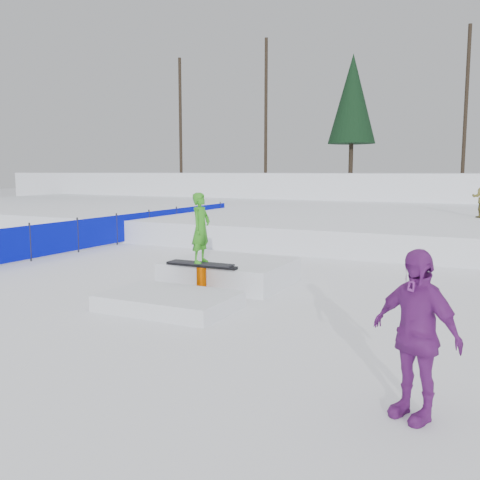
% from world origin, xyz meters
% --- Properties ---
extents(ground, '(120.00, 120.00, 0.00)m').
position_xyz_m(ground, '(0.00, 0.00, 0.00)').
color(ground, white).
extents(snow_berm, '(60.00, 14.00, 2.40)m').
position_xyz_m(snow_berm, '(0.00, 30.00, 1.20)').
color(snow_berm, white).
rests_on(snow_berm, ground).
extents(snow_midrise, '(50.00, 18.00, 0.80)m').
position_xyz_m(snow_midrise, '(0.00, 16.00, 0.40)').
color(snow_midrise, white).
rests_on(snow_midrise, ground).
extents(safety_fence, '(0.05, 16.00, 1.10)m').
position_xyz_m(safety_fence, '(-6.50, 6.60, 0.55)').
color(safety_fence, '#0209AB').
rests_on(safety_fence, ground).
extents(spectator_purple, '(1.12, 0.88, 1.78)m').
position_xyz_m(spectator_purple, '(4.69, -2.50, 0.89)').
color(spectator_purple, '#7D2689').
rests_on(spectator_purple, ground).
extents(jib_rail_feature, '(2.60, 4.40, 2.11)m').
position_xyz_m(jib_rail_feature, '(-0.03, 1.85, 0.30)').
color(jib_rail_feature, white).
rests_on(jib_rail_feature, ground).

